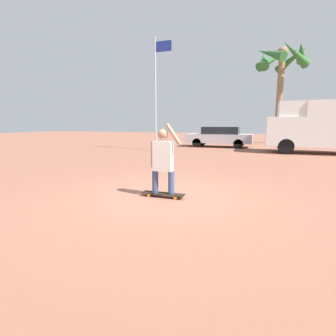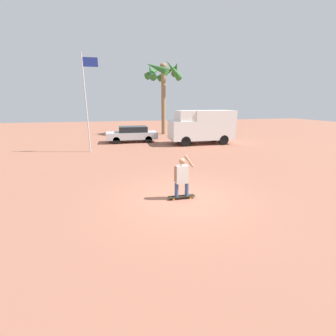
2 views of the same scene
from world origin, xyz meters
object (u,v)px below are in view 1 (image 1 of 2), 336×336
object	(u,v)px
parked_car_silver	(220,136)
skateboard	(163,194)
palm_tree_near_van	(282,63)
camper_van	(321,125)
person_skateboarder	(163,158)
flagpole	(157,87)

from	to	relation	value
parked_car_silver	skateboard	bearing A→B (deg)	-86.59
parked_car_silver	palm_tree_near_van	bearing A→B (deg)	51.62
skateboard	camper_van	xyz separation A→B (m)	(5.08, 11.13, 1.49)
person_skateboarder	camper_van	distance (m)	12.25
camper_van	parked_car_silver	distance (m)	6.34
skateboard	parked_car_silver	world-z (taller)	parked_car_silver
camper_van	palm_tree_near_van	xyz separation A→B (m)	(-1.91, 7.24, 4.86)
person_skateboarder	flagpole	bearing A→B (deg)	112.78
person_skateboarder	parked_car_silver	world-z (taller)	person_skateboarder
camper_van	palm_tree_near_van	size ratio (longest dim) A/B	0.69
parked_car_silver	palm_tree_near_van	distance (m)	8.54
flagpole	palm_tree_near_van	bearing A→B (deg)	50.60
skateboard	flagpole	bearing A→B (deg)	112.78
parked_car_silver	camper_van	bearing A→B (deg)	-20.86
flagpole	camper_van	bearing A→B (deg)	9.49
palm_tree_near_van	flagpole	bearing A→B (deg)	-129.40
skateboard	flagpole	distance (m)	11.07
camper_van	flagpole	xyz separation A→B (m)	(-9.11, -1.52, 2.25)
skateboard	flagpole	world-z (taller)	flagpole
parked_car_silver	flagpole	bearing A→B (deg)	-130.72
skateboard	camper_van	world-z (taller)	camper_van
skateboard	person_skateboarder	world-z (taller)	person_skateboarder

